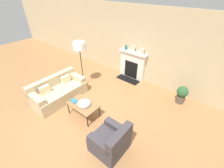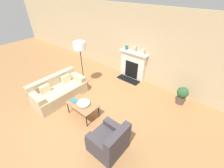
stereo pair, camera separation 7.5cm
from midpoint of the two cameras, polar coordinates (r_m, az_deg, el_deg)
ground_plane at (r=5.12m, az=-10.74°, el=-9.75°), size 18.00×18.00×0.00m
wall_back at (r=6.28m, az=8.94°, el=14.73°), size 18.00×0.06×2.90m
fireplace at (r=6.46m, az=8.24°, el=6.97°), size 1.24×0.59×1.19m
couch at (r=5.64m, az=-19.27°, el=-2.48°), size 0.88×1.84×0.80m
armchair_near at (r=3.88m, az=-0.51°, el=-20.94°), size 0.79×0.79×0.86m
coffee_table at (r=4.69m, az=-10.72°, el=-7.78°), size 0.95×0.58×0.45m
bowl at (r=4.61m, az=-10.31°, el=-7.22°), size 0.39×0.39×0.07m
book at (r=4.82m, az=-13.94°, el=-6.10°), size 0.25×0.18×0.02m
floor_lamp at (r=5.56m, az=-11.77°, el=13.19°), size 0.44×0.44×1.81m
mantel_vase_left at (r=6.39m, az=5.84°, el=13.64°), size 0.10×0.10×0.17m
mantel_vase_center_left at (r=6.19m, az=8.82°, el=12.98°), size 0.14×0.14×0.22m
mantel_vase_center_right at (r=6.01m, az=12.13°, el=11.89°), size 0.13×0.13×0.21m
potted_plant at (r=5.61m, az=25.46°, el=-3.68°), size 0.37×0.37×0.64m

